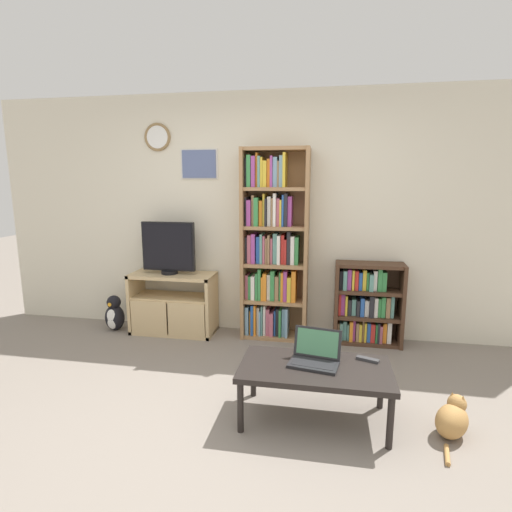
{
  "coord_description": "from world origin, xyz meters",
  "views": [
    {
      "loc": [
        0.71,
        -2.34,
        1.67
      ],
      "look_at": [
        0.09,
        1.06,
        1.03
      ],
      "focal_mm": 28.0,
      "sensor_mm": 36.0,
      "label": 1
    }
  ],
  "objects": [
    {
      "name": "remote_near_laptop",
      "position": [
        1.02,
        0.44,
        0.41
      ],
      "size": [
        0.17,
        0.1,
        0.02
      ],
      "rotation": [
        0.0,
        0.0,
        1.21
      ],
      "color": "#38383A",
      "rests_on": "coffee_table"
    },
    {
      "name": "wall_back",
      "position": [
        -0.01,
        1.96,
        1.31
      ],
      "size": [
        6.14,
        0.09,
        2.6
      ],
      "color": "beige",
      "rests_on": "ground_plane"
    },
    {
      "name": "bookshelf_short",
      "position": [
        1.13,
        1.79,
        0.41
      ],
      "size": [
        0.69,
        0.28,
        0.85
      ],
      "color": "#472D1E",
      "rests_on": "ground_plane"
    },
    {
      "name": "laptop",
      "position": [
        0.65,
        0.34,
        0.46
      ],
      "size": [
        0.38,
        0.31,
        0.23
      ],
      "rotation": [
        0.0,
        0.0,
        -0.18
      ],
      "color": "#232326",
      "rests_on": "coffee_table"
    },
    {
      "name": "television",
      "position": [
        -0.99,
        1.69,
        0.96
      ],
      "size": [
        0.59,
        0.18,
        0.57
      ],
      "color": "black",
      "rests_on": "tv_stand"
    },
    {
      "name": "penguin_figurine",
      "position": [
        -1.65,
        1.63,
        0.18
      ],
      "size": [
        0.22,
        0.2,
        0.41
      ],
      "color": "black",
      "rests_on": "ground_plane"
    },
    {
      "name": "cat",
      "position": [
        1.57,
        0.26,
        0.12
      ],
      "size": [
        0.31,
        0.49,
        0.28
      ],
      "rotation": [
        0.0,
        0.0,
        -0.59
      ],
      "color": "#B78447",
      "rests_on": "ground_plane"
    },
    {
      "name": "coffee_table",
      "position": [
        0.65,
        0.29,
        0.36
      ],
      "size": [
        1.05,
        0.55,
        0.4
      ],
      "color": "black",
      "rests_on": "ground_plane"
    },
    {
      "name": "bookshelf_tall",
      "position": [
        0.14,
        1.78,
        0.97
      ],
      "size": [
        0.69,
        0.3,
        2.01
      ],
      "color": "#9E754C",
      "rests_on": "ground_plane"
    },
    {
      "name": "tv_stand",
      "position": [
        -0.96,
        1.69,
        0.34
      ],
      "size": [
        0.93,
        0.4,
        0.67
      ],
      "color": "tan",
      "rests_on": "ground_plane"
    },
    {
      "name": "ground_plane",
      "position": [
        0.0,
        0.0,
        0.0
      ],
      "size": [
        18.0,
        18.0,
        0.0
      ],
      "primitive_type": "plane",
      "color": "gray"
    }
  ]
}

